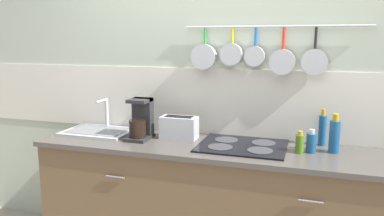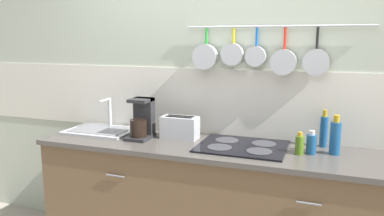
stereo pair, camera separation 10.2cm
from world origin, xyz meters
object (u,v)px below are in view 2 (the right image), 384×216
(coffee_maker, at_px, (142,121))
(bottle_sesame_oil, at_px, (335,137))
(toaster, at_px, (180,127))
(bottle_cooking_wine, at_px, (324,131))
(bottle_dish_soap, at_px, (300,145))
(bottle_hot_sauce, at_px, (311,144))

(coffee_maker, height_order, bottle_sesame_oil, coffee_maker)
(coffee_maker, relative_size, bottle_sesame_oil, 1.16)
(bottle_sesame_oil, bearing_deg, toaster, 178.94)
(toaster, bearing_deg, bottle_sesame_oil, -1.06)
(bottle_cooking_wine, xyz_separation_m, bottle_sesame_oil, (0.07, -0.15, -0.00))
(toaster, distance_m, bottle_sesame_oil, 1.09)
(bottle_sesame_oil, bearing_deg, bottle_cooking_wine, 115.08)
(bottle_dish_soap, relative_size, bottle_hot_sauce, 0.95)
(toaster, xyz_separation_m, bottle_dish_soap, (0.87, -0.10, -0.02))
(bottle_dish_soap, bearing_deg, bottle_sesame_oil, 20.56)
(bottle_hot_sauce, relative_size, bottle_sesame_oil, 0.60)
(bottle_dish_soap, distance_m, bottle_cooking_wine, 0.28)
(bottle_sesame_oil, bearing_deg, bottle_dish_soap, -159.44)
(coffee_maker, bearing_deg, bottle_hot_sauce, 0.70)
(coffee_maker, bearing_deg, toaster, 16.28)
(coffee_maker, bearing_deg, bottle_cooking_wine, 9.44)
(bottle_dish_soap, xyz_separation_m, bottle_sesame_oil, (0.21, 0.08, 0.05))
(coffee_maker, relative_size, toaster, 1.04)
(toaster, relative_size, bottle_hot_sauce, 1.86)
(coffee_maker, relative_size, bottle_dish_soap, 2.03)
(bottle_cooking_wine, distance_m, bottle_sesame_oil, 0.17)
(bottle_hot_sauce, xyz_separation_m, bottle_sesame_oil, (0.14, 0.05, 0.05))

